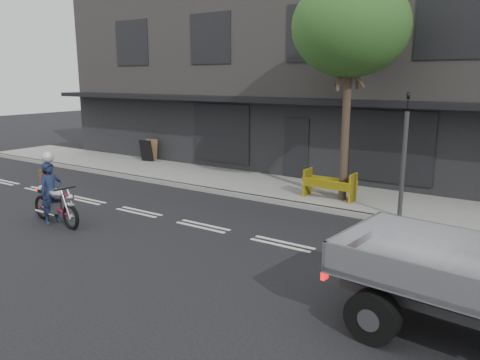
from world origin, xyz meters
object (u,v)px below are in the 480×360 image
Objects in this scene: rider at (51,193)px; construction_barrier at (326,186)px; street_tree at (350,28)px; traffic_light_pole at (403,162)px; motorcycle at (55,204)px; sandwich_board at (146,151)px.

rider reaches higher than construction_barrier.
street_tree is 4.23m from traffic_light_pole.
street_tree reaches higher than rider.
motorcycle is 1.26× the size of rider.
sandwich_board is (-11.91, 2.27, -1.01)m from traffic_light_pole.
rider is (-7.77, -5.38, -0.81)m from traffic_light_pole.
motorcycle is at bearing -85.15° from rider.
motorcycle is at bearing -132.03° from street_tree.
street_tree is 1.93× the size of traffic_light_pole.
street_tree is 4.70m from construction_barrier.
motorcycle is (-7.62, -5.38, -1.09)m from traffic_light_pole.
street_tree is at bearing -37.92° from rider.
street_tree is 9.58m from rider.
rider is (-5.77, -6.23, -4.44)m from street_tree.
motorcycle is 1.30× the size of construction_barrier.
rider reaches higher than motorcycle.
motorcycle is at bearing -71.18° from sandwich_board.
street_tree is at bearing 156.97° from traffic_light_pole.
rider is at bearing -132.79° from street_tree.
traffic_light_pole reaches higher than motorcycle.
street_tree is 4.14× the size of construction_barrier.
sandwich_board is at bearing 169.48° from construction_barrier.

